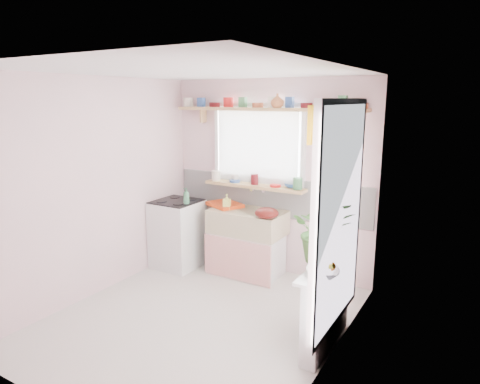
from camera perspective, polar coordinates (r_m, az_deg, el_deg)
The scene contains 19 objects.
room at distance 4.60m, azimuth 7.14°, elevation 1.27°, with size 3.20×3.20×3.20m.
sink_unit at distance 5.57m, azimuth 0.97°, elevation -6.67°, with size 0.95×0.65×1.11m.
cooker at distance 5.88m, azimuth -8.33°, elevation -5.47°, with size 0.58×0.58×0.93m.
radiator_ledge at distance 4.11m, azimuth 11.39°, elevation -14.63°, with size 0.22×0.95×0.78m.
windowsill at distance 5.54m, azimuth 1.95°, elevation 0.82°, with size 1.40×0.22×0.04m, color tan.
pine_shelf at distance 5.35m, azimuth 3.41°, elevation 10.96°, with size 2.52×0.24×0.04m, color tan.
shelf_crockery at distance 5.37m, azimuth 3.00°, elevation 11.76°, with size 2.47×0.11×0.12m.
sill_crockery at distance 5.53m, azimuth 1.95°, elevation 1.59°, with size 1.35×0.11×0.12m.
dish_tray at distance 5.68m, azimuth -2.04°, elevation -1.68°, with size 0.45×0.33×0.04m, color #EF4815.
colander at distance 5.10m, azimuth 3.59°, elevation -2.82°, with size 0.29×0.29×0.13m, color #52110E.
jade_plant at distance 3.97m, azimuth 11.03°, elevation -5.05°, with size 0.54×0.47×0.60m, color #346026.
fruit_bowl at distance 3.74m, azimuth 10.97°, elevation -10.50°, with size 0.28×0.28×0.07m, color white.
herb_pot at distance 4.06m, azimuth 11.13°, elevation -7.44°, with size 0.12×0.08×0.23m, color #2F6127.
soap_bottle_sink at distance 5.49m, azimuth -1.78°, elevation -1.33°, with size 0.09×0.09×0.20m, color #E3E465.
sill_cup at distance 5.74m, azimuth -0.58°, elevation 1.90°, with size 0.12×0.12×0.09m, color beige.
sill_bowl at distance 5.37m, azimuth 6.88°, elevation 0.89°, with size 0.18×0.18×0.06m, color #305A9C.
shelf_vase at distance 5.22m, azimuth 5.01°, elevation 12.04°, with size 0.16×0.16×0.17m, color #B26336.
cooker_bottle at distance 5.55m, azimuth -7.18°, elevation -0.52°, with size 0.08×0.08×0.21m, color #3F7F56.
fruit at distance 3.72m, azimuth 11.13°, elevation -9.64°, with size 0.20×0.14×0.10m.
Camera 1 is at (2.44, -3.29, 2.25)m, focal length 32.00 mm.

